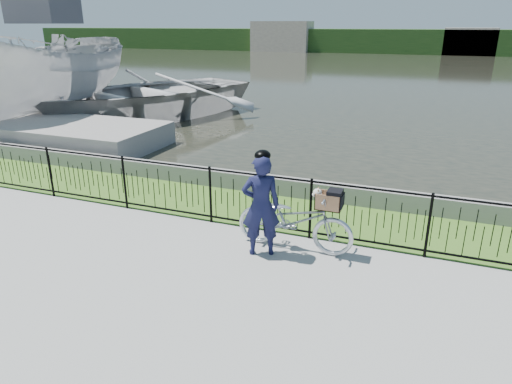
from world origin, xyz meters
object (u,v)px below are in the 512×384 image
at_px(dock, 23,129).
at_px(boat_near, 52,74).
at_px(bicycle_rig, 295,220).
at_px(cyclist, 261,204).
at_px(boat_far, 146,94).

xyz_separation_m(dock, boat_near, (-0.89, 2.56, 1.53)).
xyz_separation_m(bicycle_rig, cyclist, (-0.49, -0.37, 0.35)).
bearing_deg(cyclist, dock, 155.33).
height_order(dock, boat_near, boat_near).
distance_m(boat_near, boat_far, 3.55).
relative_size(dock, boat_near, 1.06).
bearing_deg(dock, boat_near, 109.25).
bearing_deg(boat_far, bicycle_rig, -45.05).
relative_size(cyclist, boat_far, 0.16).
bearing_deg(boat_near, boat_far, 40.24).
bearing_deg(cyclist, bicycle_rig, 37.22).
bearing_deg(bicycle_rig, boat_near, 149.42).
bearing_deg(boat_near, bicycle_rig, -30.58).
bearing_deg(boat_far, boat_near, -139.76).
relative_size(bicycle_rig, boat_far, 0.18).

